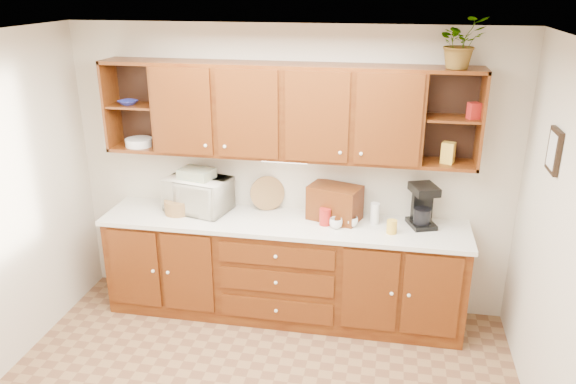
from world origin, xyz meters
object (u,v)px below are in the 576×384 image
at_px(coffee_maker, 423,206).
at_px(potted_plant, 461,42).
at_px(bread_box, 335,203).
at_px(microwave, 198,194).

bearing_deg(coffee_maker, potted_plant, -33.20).
bearing_deg(bread_box, coffee_maker, 18.39).
bearing_deg(potted_plant, bread_box, 177.97).
xyz_separation_m(microwave, potted_plant, (2.18, -0.00, 1.39)).
distance_m(bread_box, coffee_maker, 0.75).
bearing_deg(microwave, coffee_maker, 14.16).
bearing_deg(bread_box, potted_plant, 15.90).
xyz_separation_m(bread_box, coffee_maker, (0.75, 0.01, 0.02)).
distance_m(microwave, coffee_maker, 2.01).
relative_size(coffee_maker, potted_plant, 0.94).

